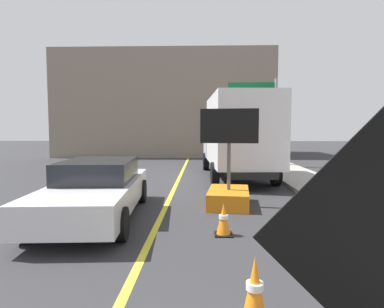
{
  "coord_description": "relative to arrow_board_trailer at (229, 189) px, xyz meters",
  "views": [
    {
      "loc": [
        0.99,
        0.19,
        2.13
      ],
      "look_at": [
        0.84,
        5.32,
        1.74
      ],
      "focal_mm": 30.27,
      "sensor_mm": 36.0,
      "label": 1
    }
  ],
  "objects": [
    {
      "name": "lane_center_stripe",
      "position": [
        -1.75,
        -3.16,
        -0.48
      ],
      "size": [
        0.14,
        36.0,
        0.01
      ],
      "primitive_type": "cube",
      "color": "yellow",
      "rests_on": "ground"
    },
    {
      "name": "pickup_car",
      "position": [
        -3.28,
        -1.32,
        0.22
      ],
      "size": [
        2.25,
        5.12,
        1.38
      ],
      "color": "silver",
      "rests_on": "ground"
    },
    {
      "name": "box_truck",
      "position": [
        0.79,
        5.26,
        1.4
      ],
      "size": [
        2.93,
        7.68,
        3.49
      ],
      "color": "black",
      "rests_on": "ground"
    },
    {
      "name": "highway_guide_sign",
      "position": [
        2.66,
        9.75,
        2.94
      ],
      "size": [
        2.79,
        0.29,
        5.0
      ],
      "color": "gray",
      "rests_on": "ground"
    },
    {
      "name": "traffic_cone_mid_lane",
      "position": [
        -0.31,
        -2.56,
        -0.16
      ],
      "size": [
        0.36,
        0.36,
        0.66
      ],
      "color": "black",
      "rests_on": "ground"
    },
    {
      "name": "far_building_block",
      "position": [
        -3.71,
        18.85,
        3.58
      ],
      "size": [
        16.79,
        8.27,
        8.12
      ],
      "primitive_type": "cube",
      "color": "gray",
      "rests_on": "ground"
    },
    {
      "name": "arrow_board_trailer",
      "position": [
        0.0,
        0.0,
        0.0
      ],
      "size": [
        1.6,
        1.92,
        2.7
      ],
      "color": "orange",
      "rests_on": "ground"
    },
    {
      "name": "traffic_cone_near_sign",
      "position": [
        -0.18,
        -5.57,
        -0.1
      ],
      "size": [
        0.36,
        0.36,
        0.78
      ],
      "color": "black",
      "rests_on": "ground"
    }
  ]
}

